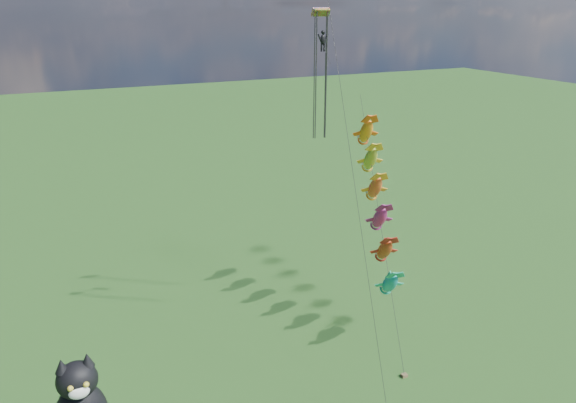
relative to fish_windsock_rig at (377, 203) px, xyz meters
name	(u,v)px	position (x,y,z in m)	size (l,w,h in m)	color
fish_windsock_rig	(377,203)	(0.00, 0.00, 0.00)	(5.35, 15.14, 16.38)	brown
parafoil_rig	(324,54)	(-3.82, 1.96, 10.97)	(4.68, 17.27, 26.89)	brown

